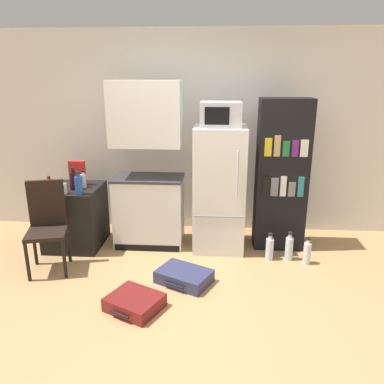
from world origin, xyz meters
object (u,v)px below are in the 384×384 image
refrigerator (219,189)px  water_bottle_middle (270,248)px  side_table (75,216)px  cereal_box (77,173)px  bottle_milk_white (64,188)px  suitcase_small_flat (135,302)px  chair (47,219)px  kitchen_hutch (148,172)px  water_bottle_back (307,253)px  bottle_ketchup_red (49,183)px  bowl (54,189)px  microwave (221,114)px  suitcase_large_flat (184,276)px  bottle_blue_soda (79,185)px  bottle_wine_dark (74,180)px  bottle_clear_short (83,180)px  water_bottle_front (289,248)px  bookshelf (281,176)px

refrigerator → water_bottle_middle: refrigerator is taller
side_table → cereal_box: 0.54m
bottle_milk_white → suitcase_small_flat: size_ratio=0.27×
chair → kitchen_hutch: bearing=20.1°
water_bottle_back → kitchen_hutch: bearing=167.3°
bottle_ketchup_red → bottle_milk_white: size_ratio=0.94×
side_table → chair: bearing=-97.1°
bottle_milk_white → bowl: 0.19m
bottle_milk_white → cereal_box: cereal_box is taller
refrigerator → water_bottle_middle: bearing=-26.6°
refrigerator → chair: 1.96m
microwave → bottle_milk_white: bearing=-170.1°
suitcase_large_flat → kitchen_hutch: bearing=145.6°
side_table → suitcase_small_flat: 1.69m
suitcase_large_flat → water_bottle_middle: size_ratio=1.93×
kitchen_hutch → bowl: 1.11m
bowl → bottle_blue_soda: bearing=-18.2°
bottle_wine_dark → side_table: bearing=124.4°
microwave → bottle_clear_short: (-1.63, -0.05, -0.79)m
bottle_milk_white → water_bottle_back: bottle_milk_white is taller
bowl → chair: bearing=-79.2°
bottle_blue_soda → chair: (-0.26, -0.31, -0.30)m
bottle_ketchup_red → chair: bearing=-71.1°
refrigerator → cereal_box: refrigerator is taller
kitchen_hutch → water_bottle_back: 2.07m
chair → water_bottle_back: chair is taller
bottle_blue_soda → bottle_wine_dark: bottle_wine_dark is taller
kitchen_hutch → chair: 1.26m
bottle_wine_dark → bottle_clear_short: bottle_wine_dark is taller
side_table → bottle_ketchup_red: bottle_ketchup_red is taller
kitchen_hutch → suitcase_small_flat: (0.11, -1.41, -0.87)m
refrigerator → water_bottle_front: refrigerator is taller
chair → water_bottle_back: size_ratio=3.05×
bottle_ketchup_red → chair: (0.18, -0.53, -0.25)m
side_table → bottle_milk_white: (0.01, -0.25, 0.44)m
bottle_milk_white → water_bottle_back: size_ratio=0.48×
bowl → water_bottle_back: 3.00m
kitchen_hutch → bookshelf: bearing=2.1°
refrigerator → suitcase_small_flat: bearing=-119.0°
bottle_wine_dark → water_bottle_back: (2.72, -0.23, -0.73)m
side_table → bottle_blue_soda: bottle_blue_soda is taller
bookshelf → water_bottle_back: bookshelf is taller
bottle_clear_short → bottle_ketchup_red: bearing=-171.4°
microwave → bottle_milk_white: microwave is taller
chair → suitcase_small_flat: size_ratio=1.69×
water_bottle_middle → side_table: bearing=174.2°
bottle_ketchup_red → water_bottle_middle: size_ratio=0.45×
kitchen_hutch → suitcase_large_flat: 1.36m
water_bottle_back → bottle_clear_short: bearing=173.0°
bookshelf → suitcase_small_flat: size_ratio=3.11×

